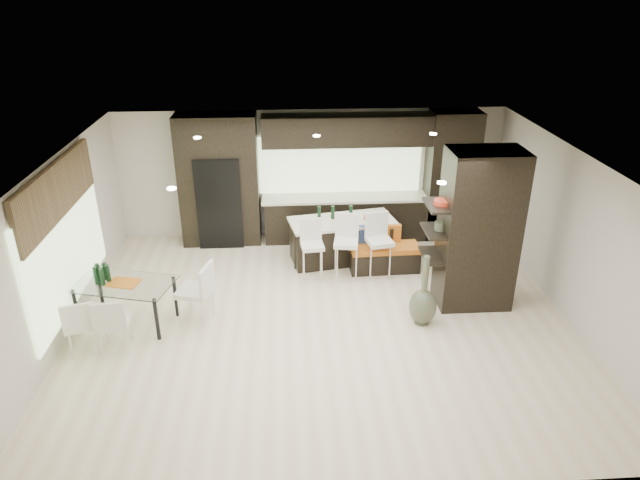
{
  "coord_description": "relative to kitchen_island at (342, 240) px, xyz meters",
  "views": [
    {
      "loc": [
        -0.54,
        -7.97,
        5.15
      ],
      "look_at": [
        0.0,
        0.6,
        1.15
      ],
      "focal_mm": 32.0,
      "sensor_mm": 36.0,
      "label": 1
    }
  ],
  "objects": [
    {
      "name": "partition_column",
      "position": [
        2.07,
        -1.74,
        0.93
      ],
      "size": [
        1.2,
        0.8,
        2.7
      ],
      "primitive_type": "cube",
      "color": "black",
      "rests_on": "ground"
    },
    {
      "name": "right_wall",
      "position": [
        3.47,
        -2.14,
        0.93
      ],
      "size": [
        0.02,
        7.0,
        2.7
      ],
      "primitive_type": "cube",
      "color": "beige",
      "rests_on": "ground"
    },
    {
      "name": "stool_mid",
      "position": [
        0.0,
        -0.75,
        0.07
      ],
      "size": [
        0.5,
        0.5,
        0.98
      ],
      "primitive_type": "cube",
      "rotation": [
        0.0,
        0.0,
        -0.16
      ],
      "color": "silver",
      "rests_on": "ground"
    },
    {
      "name": "stone_accent",
      "position": [
        -4.46,
        -1.94,
        1.83
      ],
      "size": [
        0.08,
        3.0,
        0.8
      ],
      "primitive_type": "cube",
      "color": "brown",
      "rests_on": "left_wall"
    },
    {
      "name": "window_back",
      "position": [
        0.07,
        1.32,
        1.13
      ],
      "size": [
        3.4,
        0.04,
        1.2
      ],
      "primitive_type": "cube",
      "color": "#B2D199",
      "rests_on": "back_wall"
    },
    {
      "name": "stool_left",
      "position": [
        -0.62,
        -0.73,
        0.04
      ],
      "size": [
        0.44,
        0.44,
        0.91
      ],
      "primitive_type": "cube",
      "rotation": [
        0.0,
        0.0,
        0.1
      ],
      "color": "silver",
      "rests_on": "ground"
    },
    {
      "name": "back_wall",
      "position": [
        -0.53,
        1.36,
        0.93
      ],
      "size": [
        8.0,
        0.02,
        2.7
      ],
      "primitive_type": "cube",
      "color": "beige",
      "rests_on": "ground"
    },
    {
      "name": "back_cabinetry",
      "position": [
        -0.03,
        1.03,
        0.93
      ],
      "size": [
        6.8,
        0.68,
        2.7
      ],
      "primitive_type": "cube",
      "color": "black",
      "rests_on": "ground"
    },
    {
      "name": "chair_far",
      "position": [
        -4.14,
        -2.8,
        0.01
      ],
      "size": [
        0.57,
        0.57,
        0.85
      ],
      "primitive_type": "cube",
      "rotation": [
        0.0,
        0.0,
        0.29
      ],
      "color": "silver",
      "rests_on": "ground"
    },
    {
      "name": "window_left",
      "position": [
        -4.49,
        -1.94,
        0.93
      ],
      "size": [
        0.04,
        3.2,
        1.9
      ],
      "primitive_type": "cube",
      "color": "#B2D199",
      "rests_on": "left_wall"
    },
    {
      "name": "chair_end",
      "position": [
        -2.58,
        -2.06,
        0.05
      ],
      "size": [
        0.63,
        0.63,
        0.95
      ],
      "primitive_type": "cube",
      "rotation": [
        0.0,
        0.0,
        1.29
      ],
      "color": "silver",
      "rests_on": "ground"
    },
    {
      "name": "left_wall",
      "position": [
        -4.53,
        -2.14,
        0.93
      ],
      "size": [
        0.02,
        7.0,
        2.7
      ],
      "primitive_type": "cube",
      "color": "beige",
      "rests_on": "ground"
    },
    {
      "name": "kitchen_island",
      "position": [
        0.0,
        0.0,
        0.0
      ],
      "size": [
        2.13,
        1.21,
        0.84
      ],
      "primitive_type": "cube",
      "rotation": [
        0.0,
        0.0,
        0.18
      ],
      "color": "black",
      "rests_on": "ground"
    },
    {
      "name": "dining_table",
      "position": [
        -3.67,
        -2.06,
        -0.05
      ],
      "size": [
        1.68,
        1.21,
        0.73
      ],
      "primitive_type": "cube",
      "rotation": [
        0.0,
        0.0,
        -0.26
      ],
      "color": "white",
      "rests_on": "ground"
    },
    {
      "name": "ceiling",
      "position": [
        -0.53,
        -2.14,
        2.28
      ],
      "size": [
        8.0,
        7.0,
        0.02
      ],
      "primitive_type": "cube",
      "color": "white",
      "rests_on": "ground"
    },
    {
      "name": "stool_right",
      "position": [
        0.62,
        -0.75,
        0.08
      ],
      "size": [
        0.52,
        0.52,
        0.99
      ],
      "primitive_type": "cube",
      "rotation": [
        0.0,
        0.0,
        0.2
      ],
      "color": "silver",
      "rests_on": "ground"
    },
    {
      "name": "refrigerator",
      "position": [
        -2.43,
        0.98,
        0.53
      ],
      "size": [
        0.9,
        0.68,
        1.9
      ],
      "primitive_type": "cube",
      "color": "black",
      "rests_on": "ground"
    },
    {
      "name": "ceiling_spots",
      "position": [
        -0.53,
        -1.89,
        2.26
      ],
      "size": [
        4.0,
        3.0,
        0.02
      ],
      "primitive_type": "cube",
      "color": "white",
      "rests_on": "ceiling"
    },
    {
      "name": "bench",
      "position": [
        0.77,
        -0.49,
        -0.17
      ],
      "size": [
        1.33,
        0.55,
        0.5
      ],
      "primitive_type": "cube",
      "rotation": [
        0.0,
        0.0,
        0.04
      ],
      "color": "black",
      "rests_on": "ground"
    },
    {
      "name": "chair_near",
      "position": [
        -3.67,
        -2.8,
        0.01
      ],
      "size": [
        0.51,
        0.51,
        0.87
      ],
      "primitive_type": "cube",
      "rotation": [
        0.0,
        0.0,
        0.09
      ],
      "color": "silver",
      "rests_on": "ground"
    },
    {
      "name": "ground",
      "position": [
        -0.53,
        -2.14,
        -0.42
      ],
      "size": [
        8.0,
        8.0,
        0.0
      ],
      "primitive_type": "plane",
      "color": "beige",
      "rests_on": "ground"
    },
    {
      "name": "floor_vase",
      "position": [
        1.08,
        -2.36,
        0.19
      ],
      "size": [
        0.55,
        0.55,
        1.21
      ],
      "primitive_type": null,
      "rotation": [
        0.0,
        0.0,
        0.29
      ],
      "color": "#474F39",
      "rests_on": "ground"
    }
  ]
}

